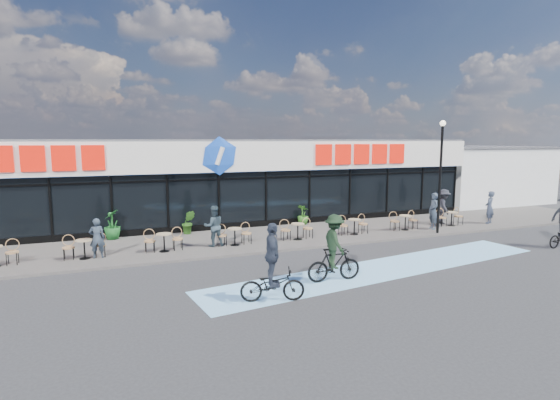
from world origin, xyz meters
name	(u,v)px	position (x,y,z in m)	size (l,w,h in m)	color
ground	(266,269)	(0.00, 0.00, 0.00)	(120.00, 120.00, 0.00)	#28282B
sidewalk	(233,241)	(0.00, 4.50, 0.05)	(44.00, 5.00, 0.10)	#4F4A46
bike_lane	(385,268)	(4.00, -1.50, 0.01)	(14.00, 2.20, 0.01)	#7AB9E7
building	(206,180)	(0.00, 9.93, 2.34)	(30.60, 6.57, 4.75)	black
neighbour_building	(473,174)	(20.50, 11.00, 2.06)	(9.20, 7.20, 4.11)	silver
lamp_post	(441,167)	(9.66, 2.30, 3.28)	(0.28, 0.28, 5.39)	black
bistro_set_2	(84,246)	(-6.06, 3.57, 0.56)	(1.54, 0.62, 0.90)	tan
bistro_set_3	(164,240)	(-3.12, 3.57, 0.56)	(1.54, 0.62, 0.90)	tan
bistro_set_4	(234,234)	(-0.17, 3.57, 0.56)	(1.54, 0.62, 0.90)	tan
bistro_set_5	(297,229)	(2.77, 3.57, 0.56)	(1.54, 0.62, 0.90)	tan
bistro_set_6	(353,225)	(5.71, 3.57, 0.56)	(1.54, 0.62, 0.90)	tan
bistro_set_7	(404,221)	(8.65, 3.57, 0.56)	(1.54, 0.62, 0.90)	tan
bistro_set_8	(450,217)	(11.59, 3.57, 0.56)	(1.54, 0.62, 0.90)	tan
potted_plant_left	(112,224)	(-5.03, 6.67, 0.77)	(0.75, 0.75, 1.34)	#164D1C
potted_plant_mid	(188,222)	(-1.62, 6.50, 0.67)	(0.62, 0.50, 1.13)	#285718
potted_plant_right	(303,214)	(4.49, 6.71, 0.63)	(0.59, 0.59, 1.05)	#2B5E1B
patron_left	(97,238)	(-5.60, 3.40, 0.87)	(0.56, 0.37, 1.54)	#2B3644
patron_right	(214,226)	(-1.04, 3.63, 0.97)	(0.84, 0.66, 1.74)	#2F3F49
pedestrian_a	(433,211)	(10.06, 3.11, 1.03)	(0.68, 0.44, 1.85)	#2E3A48
pedestrian_b	(444,207)	(11.56, 4.08, 1.04)	(1.21, 0.69, 1.87)	black
pedestrian_c	(490,207)	(13.94, 3.24, 0.98)	(0.64, 0.42, 1.75)	#30384B
cyclist_a	(334,252)	(1.61, -2.08, 0.98)	(1.87, 1.18, 2.21)	black
cyclist_c	(272,272)	(-0.88, -3.02, 0.87)	(1.94, 1.15, 2.28)	black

